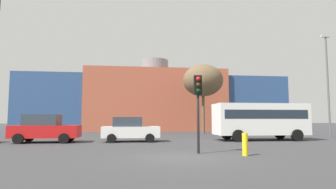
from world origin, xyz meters
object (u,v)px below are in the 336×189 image
Objects in this scene: parked_car_1 at (45,129)px; white_bus at (260,118)px; street_lamp at (328,79)px; bollard_yellow_0 at (245,144)px; parked_car_2 at (130,129)px; traffic_light_island at (198,96)px; bare_tree_0 at (203,81)px.

white_bus is (15.35, 0.14, 0.69)m from parked_car_1.
white_bus is 8.50m from street_lamp.
bollard_yellow_0 is at bearing -37.58° from parked_car_1.
parked_car_1 is 13.46m from bollard_yellow_0.
street_lamp is (17.10, 2.42, 4.20)m from parked_car_2.
parked_car_2 reaches higher than bollard_yellow_0.
traffic_light_island is (3.17, -7.20, 1.80)m from parked_car_2.
bare_tree_0 is at bearing 169.75° from traffic_light_island.
bollard_yellow_0 is at bearing -119.30° from white_bus.
street_lamp is at bearing -40.99° from bare_tree_0.
white_bus reaches higher than parked_car_2.
bare_tree_0 reaches higher than parked_car_1.
bare_tree_0 is at bearing 37.28° from parked_car_1.
bare_tree_0 is 12.15m from street_lamp.
parked_car_1 is 11.54m from traffic_light_island.
street_lamp is at bearing 17.03° from white_bus.
parked_car_1 reaches higher than parked_car_2.
parked_car_2 is 0.51× the size of bare_tree_0.
parked_car_1 is 1.21× the size of traffic_light_island.
white_bus is at bearing -162.97° from street_lamp.
white_bus reaches higher than bollard_yellow_0.
bollard_yellow_0 is 0.11× the size of street_lamp.
street_lamp reaches higher than parked_car_2.
bare_tree_0 is (-1.72, 10.23, 4.26)m from white_bus.
bollard_yellow_0 is at bearing -138.76° from street_lamp.
parked_car_1 is at bearing 142.42° from bollard_yellow_0.
parked_car_2 is 0.44× the size of street_lamp.
white_bus is at bearing -80.47° from bare_tree_0.
traffic_light_island is at bearing -105.20° from bare_tree_0.
parked_car_2 is at bearing -171.94° from street_lamp.
parked_car_1 is 0.64× the size of white_bus.
street_lamp is (12.12, 10.63, 4.57)m from bollard_yellow_0.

